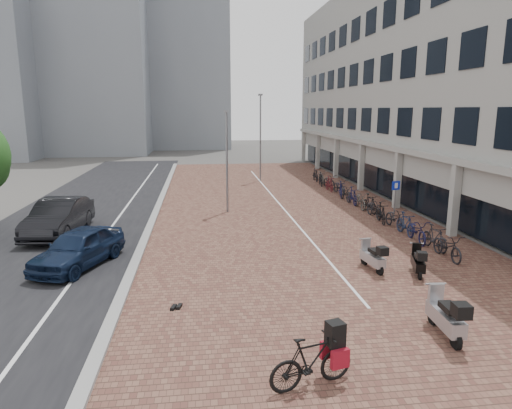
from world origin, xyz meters
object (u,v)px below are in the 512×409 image
object	(u,v)px
scooter_front	(373,256)
scooter_back	(446,315)
parking_sign	(395,195)
hero_bike	(312,361)
car_navy	(78,248)
scooter_mid	(418,261)
car_dark	(59,217)

from	to	relation	value
scooter_front	scooter_back	distance (m)	4.93
scooter_front	parking_sign	distance (m)	7.70
hero_bike	parking_sign	xyz separation A→B (m)	(7.66, 13.25, 0.81)
car_navy	scooter_mid	world-z (taller)	car_navy
hero_bike	scooter_back	bearing A→B (deg)	-82.28
car_navy	car_dark	xyz separation A→B (m)	(-2.01, 4.65, 0.11)
hero_bike	scooter_front	bearing A→B (deg)	-45.90
car_navy	scooter_mid	distance (m)	12.27
hero_bike	scooter_mid	xyz separation A→B (m)	(5.32, 5.95, -0.09)
scooter_back	car_navy	bearing A→B (deg)	151.93
hero_bike	scooter_front	world-z (taller)	hero_bike
hero_bike	parking_sign	bearing A→B (deg)	-45.30
car_dark	hero_bike	size ratio (longest dim) A/B	2.51
car_dark	scooter_back	distance (m)	16.96
car_navy	parking_sign	size ratio (longest dim) A/B	1.96
scooter_front	car_navy	bearing A→B (deg)	162.92
hero_bike	car_dark	bearing A→B (deg)	18.68
car_navy	parking_sign	world-z (taller)	parking_sign
hero_bike	scooter_mid	distance (m)	7.98
scooter_back	parking_sign	distance (m)	12.22
car_dark	parking_sign	world-z (taller)	parking_sign
car_dark	scooter_back	xyz separation A→B (m)	(12.62, -11.32, -0.22)
car_navy	scooter_mid	xyz separation A→B (m)	(12.03, -2.38, -0.20)
car_navy	scooter_mid	bearing A→B (deg)	10.50
car_navy	scooter_back	distance (m)	12.53
car_navy	scooter_back	bearing A→B (deg)	-10.48
scooter_mid	hero_bike	bearing A→B (deg)	-113.73
hero_bike	scooter_back	distance (m)	4.23
car_navy	hero_bike	distance (m)	10.69
scooter_front	scooter_back	bearing A→B (deg)	-97.76
car_dark	scooter_front	bearing A→B (deg)	-22.25
hero_bike	scooter_front	size ratio (longest dim) A/B	1.29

